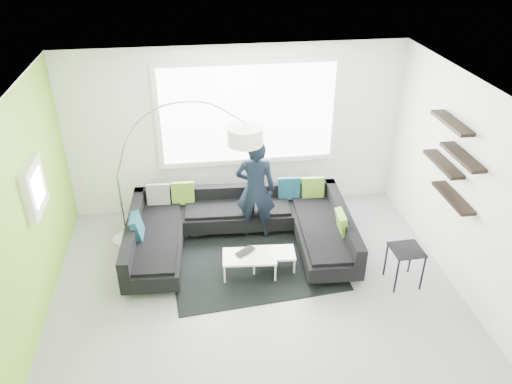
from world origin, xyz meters
TOP-DOWN VIEW (x-y plane):
  - ground at (0.00, 0.00)m, footprint 5.50×5.50m
  - room_shell at (0.04, 0.21)m, footprint 5.54×5.04m
  - sectional_sofa at (-0.11, 1.14)m, footprint 3.41×2.21m
  - rug at (0.07, 0.75)m, footprint 2.55×1.95m
  - coffee_table at (0.14, 0.59)m, footprint 1.01×0.65m
  - arc_lamp at (-1.86, 1.63)m, footprint 2.36×1.46m
  - side_table at (2.05, 0.06)m, footprint 0.43×0.43m
  - person at (0.18, 1.50)m, footprint 0.78×0.65m
  - laptop at (-0.06, 0.60)m, footprint 0.51×0.51m

SIDE VIEW (x-z plane):
  - ground at x=0.00m, z-range 0.00..0.00m
  - rug at x=0.07m, z-range 0.00..0.01m
  - coffee_table at x=0.14m, z-range 0.00..0.32m
  - side_table at x=2.05m, z-range 0.00..0.57m
  - sectional_sofa at x=-0.11m, z-range -0.04..0.67m
  - laptop at x=-0.06m, z-range 0.32..0.34m
  - person at x=0.18m, z-range 0.00..1.68m
  - arc_lamp at x=-1.86m, z-range 0.00..2.33m
  - room_shell at x=0.04m, z-range 0.40..3.22m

